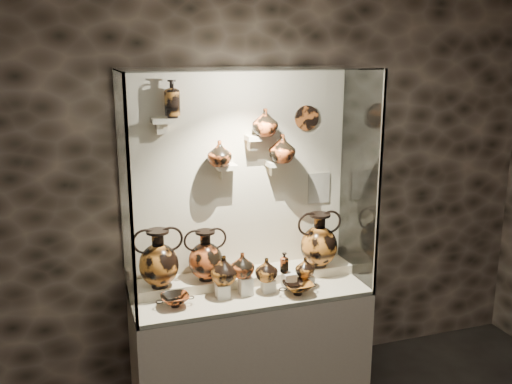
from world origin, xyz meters
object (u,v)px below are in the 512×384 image
jug_e (305,267)px  ovoid_vase_b (265,122)px  lekythos_small (284,261)px  lekythos_tall (172,96)px  amphora_right (319,240)px  jug_a (224,270)px  kylix_left (175,300)px  kylix_right (298,287)px  ovoid_vase_c (282,148)px  amphora_mid (206,255)px  jug_b (242,265)px  amphora_left (159,258)px  ovoid_vase_a (219,153)px  jug_c (266,269)px

jug_e → ovoid_vase_b: 1.09m
lekythos_small → jug_e: bearing=-18.0°
jug_e → ovoid_vase_b: bearing=110.9°
lekythos_tall → amphora_right: bearing=5.6°
jug_a → kylix_left: jug_a is taller
jug_e → lekythos_small: bearing=149.7°
lekythos_small → kylix_left: size_ratio=0.69×
jug_a → kylix_left: 0.39m
jug_a → kylix_right: bearing=3.6°
lekythos_small → ovoid_vase_b: size_ratio=0.88×
kylix_right → ovoid_vase_c: 1.00m
jug_e → ovoid_vase_c: (-0.09, 0.26, 0.84)m
ovoid_vase_b → kylix_right: bearing=-93.9°
lekythos_tall → kylix_right: bearing=-15.6°
lekythos_tall → ovoid_vase_c: size_ratio=1.41×
amphora_mid → jug_a: bearing=-57.2°
jug_b → kylix_right: 0.43m
amphora_left → lekythos_tall: 1.12m
lekythos_small → ovoid_vase_a: ovoid_vase_a is taller
kylix_left → ovoid_vase_c: bearing=18.1°
amphora_left → jug_e: size_ratio=2.84×
jug_c → jug_a: bearing=166.0°
amphora_mid → jug_a: amphora_mid is taller
amphora_mid → jug_e: 0.72m
jug_c → lekythos_small: bearing=3.2°
jug_c → ovoid_vase_c: 0.88m
lekythos_small → kylix_left: lekythos_small is taller
jug_e → ovoid_vase_a: size_ratio=0.81×
ovoid_vase_b → amphora_left: bearing=162.7°
jug_e → lekythos_small: lekythos_small is taller
jug_c → kylix_right: (0.20, -0.10, -0.12)m
kylix_left → ovoid_vase_a: 1.05m
amphora_mid → ovoid_vase_b: bearing=13.2°
amphora_mid → jug_b: bearing=-31.9°
kylix_right → ovoid_vase_c: ovoid_vase_c is taller
lekythos_tall → ovoid_vase_b: size_ratio=1.48×
amphora_right → kylix_right: amphora_right is taller
jug_a → ovoid_vase_a: bearing=97.6°
amphora_mid → kylix_right: bearing=-21.0°
amphora_left → ovoid_vase_a: (0.47, 0.08, 0.70)m
amphora_right → ovoid_vase_b: 1.00m
amphora_right → lekythos_small: bearing=-166.3°
amphora_left → jug_c: (0.73, -0.19, -0.10)m
amphora_mid → jug_c: 0.45m
amphora_right → ovoid_vase_a: ovoid_vase_a is taller
amphora_right → kylix_right: bearing=-145.9°
jug_e → ovoid_vase_b: (-0.22, 0.26, 1.03)m
jug_a → kylix_right: jug_a is taller
amphora_left → ovoid_vase_b: size_ratio=2.15×
kylix_left → amphora_mid: bearing=40.3°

